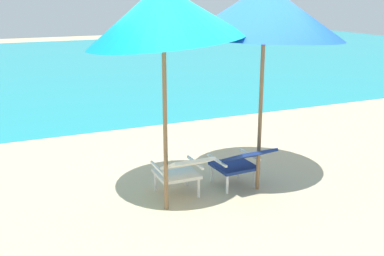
{
  "coord_description": "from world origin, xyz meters",
  "views": [
    {
      "loc": [
        -2.48,
        -4.91,
        2.53
      ],
      "look_at": [
        0.0,
        0.66,
        0.75
      ],
      "focal_mm": 43.42,
      "sensor_mm": 36.0,
      "label": 1
    }
  ],
  "objects_px": {
    "beach_umbrella_right": "(265,12)",
    "beach_umbrella_left": "(163,13)",
    "lounge_chair_right": "(241,161)",
    "lounge_chair_left": "(181,169)"
  },
  "relations": [
    {
      "from": "lounge_chair_left",
      "to": "beach_umbrella_right",
      "type": "bearing_deg",
      "value": -6.32
    },
    {
      "from": "lounge_chair_right",
      "to": "beach_umbrella_left",
      "type": "distance_m",
      "value": 2.21
    },
    {
      "from": "lounge_chair_left",
      "to": "lounge_chair_right",
      "type": "distance_m",
      "value": 0.83
    },
    {
      "from": "beach_umbrella_right",
      "to": "beach_umbrella_left",
      "type": "bearing_deg",
      "value": -177.08
    },
    {
      "from": "beach_umbrella_left",
      "to": "beach_umbrella_right",
      "type": "relative_size",
      "value": 1.01
    },
    {
      "from": "lounge_chair_right",
      "to": "lounge_chair_left",
      "type": "bearing_deg",
      "value": 176.93
    },
    {
      "from": "beach_umbrella_left",
      "to": "beach_umbrella_right",
      "type": "height_order",
      "value": "beach_umbrella_left"
    },
    {
      "from": "lounge_chair_right",
      "to": "beach_umbrella_right",
      "type": "xyz_separation_m",
      "value": [
        0.23,
        -0.07,
        1.91
      ]
    },
    {
      "from": "lounge_chair_left",
      "to": "lounge_chair_right",
      "type": "xyz_separation_m",
      "value": [
        0.83,
        -0.04,
        0.0
      ]
    },
    {
      "from": "lounge_chair_left",
      "to": "beach_umbrella_right",
      "type": "xyz_separation_m",
      "value": [
        1.05,
        -0.12,
        1.91
      ]
    }
  ]
}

